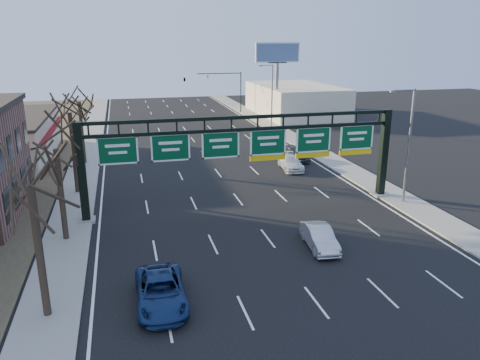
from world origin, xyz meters
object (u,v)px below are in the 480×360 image
object	(u,v)px
car_blue_suv	(161,291)
car_silver_sedan	(319,237)
car_white_wagon	(291,162)
sign_gantry	(247,149)

from	to	relation	value
car_blue_suv	car_silver_sedan	bearing A→B (deg)	22.98
car_blue_suv	car_white_wagon	world-z (taller)	car_blue_suv
car_silver_sedan	car_white_wagon	xyz separation A→B (m)	(4.64, 17.78, -0.01)
car_blue_suv	car_silver_sedan	xyz separation A→B (m)	(10.19, 4.15, -0.03)
sign_gantry	car_silver_sedan	xyz separation A→B (m)	(2.53, -8.14, -3.94)
car_blue_suv	car_white_wagon	xyz separation A→B (m)	(14.84, 21.93, -0.04)
car_silver_sedan	car_blue_suv	bearing A→B (deg)	-152.51
car_blue_suv	car_silver_sedan	world-z (taller)	car_blue_suv
car_blue_suv	car_white_wagon	bearing A→B (deg)	56.74
sign_gantry	car_silver_sedan	size ratio (longest dim) A/B	5.89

